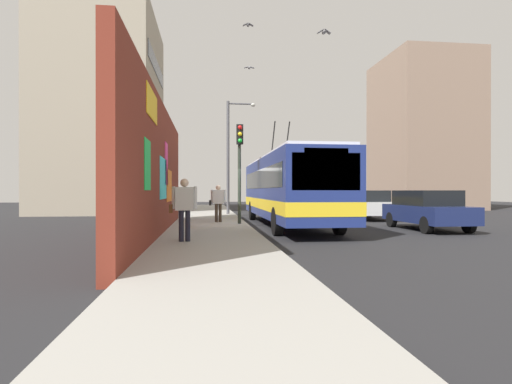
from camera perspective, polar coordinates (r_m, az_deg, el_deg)
The scene contains 14 objects.
ground_plane at distance 17.88m, azimuth -1.24°, elevation -4.85°, with size 80.00×80.00×0.00m, color #232326.
sidewalk_slab at distance 17.79m, azimuth -6.40°, elevation -4.63°, with size 48.00×3.20×0.15m, color #9E9B93.
graffiti_wall at distance 14.21m, azimuth -13.34°, elevation 2.95°, with size 14.76×0.32×4.51m.
building_far_left at distance 32.64m, azimuth -20.30°, elevation 10.04°, with size 10.47×7.47×14.32m.
building_far_right at distance 38.93m, azimuth 22.16°, elevation 7.51°, with size 8.01×7.00×13.09m.
city_bus at distance 18.25m, azimuth 4.33°, elevation 0.66°, with size 12.08×2.52×4.86m.
parked_car_navy at distance 17.76m, azimuth 22.66°, elevation -2.20°, with size 4.28×1.88×1.58m.
parked_car_white at distance 23.42m, azimuth 15.06°, elevation -1.62°, with size 4.73×1.84×1.58m.
parked_car_red at distance 28.91m, azimuth 10.73°, elevation -1.27°, with size 4.58×1.95×1.58m.
pedestrian_near_wall at distance 11.61m, azimuth -9.97°, elevation -1.69°, with size 0.24×0.77×1.76m.
pedestrian_midblock at distance 18.55m, azimuth -5.30°, elevation -1.18°, with size 0.22×0.75×1.67m.
traffic_light at distance 17.58m, azimuth -2.30°, elevation 4.90°, with size 0.49×0.28×4.26m.
street_lamp at distance 25.16m, azimuth -3.49°, elevation 5.94°, with size 0.44×1.77×6.89m.
flying_pigeons at distance 18.95m, azimuth 0.11°, elevation 23.02°, with size 8.43×4.35×2.45m.
Camera 1 is at (-17.72, 1.76, 1.57)m, focal length 28.75 mm.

